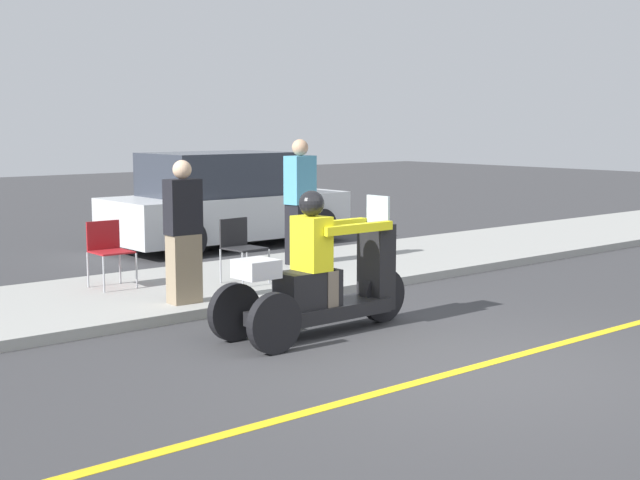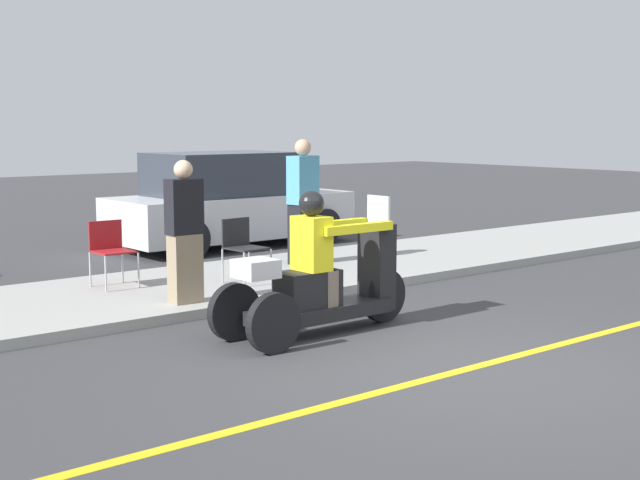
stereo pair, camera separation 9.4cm
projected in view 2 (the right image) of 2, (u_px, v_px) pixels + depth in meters
ground_plane at (471, 368)px, 7.89m from camera, size 60.00×60.00×0.00m
lane_stripe at (455, 372)px, 7.76m from camera, size 24.00×0.12×0.01m
sidewalk_strip at (196, 288)px, 11.40m from camera, size 28.00×2.80×0.12m
motorcycle_trike at (321, 283)px, 9.11m from camera, size 2.32×0.76×1.49m
spectator_mid_group at (303, 204)px, 12.84m from camera, size 0.46×0.32×1.81m
spectator_end_of_line at (185, 234)px, 10.08m from camera, size 0.39×0.25×1.63m
folding_chair_curbside at (110, 246)px, 11.12m from camera, size 0.47×0.47×0.82m
folding_chair_set_back at (242, 243)px, 11.42m from camera, size 0.50×0.50×0.82m
parked_car_lot_far at (228, 203)px, 15.59m from camera, size 4.26×1.99×1.65m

